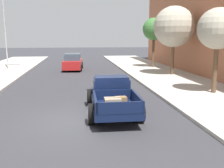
% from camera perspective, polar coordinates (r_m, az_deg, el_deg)
% --- Properties ---
extents(ground_plane, '(140.00, 140.00, 0.00)m').
position_cam_1_polar(ground_plane, '(10.28, -8.02, -8.05)').
color(ground_plane, '#333338').
extents(hotrod_truck_navy, '(2.28, 4.98, 1.58)m').
position_cam_1_polar(hotrod_truck_navy, '(11.12, -0.13, -2.47)').
color(hotrod_truck_navy, '#0F1938').
rests_on(hotrod_truck_navy, ground).
extents(car_background_red, '(2.08, 4.41, 1.65)m').
position_cam_1_polar(car_background_red, '(25.53, -8.91, 4.92)').
color(car_background_red, '#AD1E1E').
rests_on(car_background_red, ground).
extents(flagpole, '(1.74, 0.16, 9.16)m').
position_cam_1_polar(flagpole, '(26.97, -23.04, 15.17)').
color(flagpole, '#B2B2B7').
rests_on(flagpole, sidewalk_left).
extents(street_tree_nearest, '(2.27, 2.27, 4.72)m').
position_cam_1_polar(street_tree_nearest, '(15.16, 23.07, 11.44)').
color(street_tree_nearest, brown).
rests_on(street_tree_nearest, sidewalk_right).
extents(street_tree_second, '(3.34, 3.34, 5.64)m').
position_cam_1_polar(street_tree_second, '(21.68, 13.95, 12.56)').
color(street_tree_second, brown).
rests_on(street_tree_second, sidewalk_right).
extents(street_tree_third, '(2.29, 2.29, 5.08)m').
position_cam_1_polar(street_tree_third, '(26.61, 9.53, 12.20)').
color(street_tree_third, brown).
rests_on(street_tree_third, sidewalk_right).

